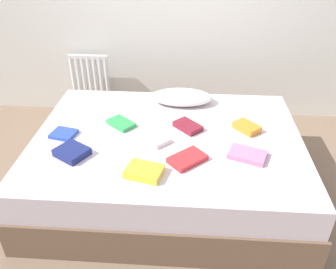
% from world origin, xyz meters
% --- Properties ---
extents(ground_plane, '(8.00, 8.00, 0.00)m').
position_xyz_m(ground_plane, '(0.00, 0.00, 0.00)').
color(ground_plane, '#7F6651').
extents(bed, '(2.00, 1.50, 0.50)m').
position_xyz_m(bed, '(0.00, 0.00, 0.25)').
color(bed, brown).
rests_on(bed, ground).
extents(radiator, '(0.40, 0.04, 0.57)m').
position_xyz_m(radiator, '(-0.90, 1.20, 0.39)').
color(radiator, white).
rests_on(radiator, ground).
extents(pillow, '(0.52, 0.28, 0.11)m').
position_xyz_m(pillow, '(0.08, 0.53, 0.56)').
color(pillow, white).
rests_on(pillow, bed).
extents(textbook_maroon, '(0.24, 0.24, 0.04)m').
position_xyz_m(textbook_maroon, '(0.15, 0.11, 0.52)').
color(textbook_maroon, maroon).
rests_on(textbook_maroon, bed).
extents(textbook_navy, '(0.26, 0.26, 0.05)m').
position_xyz_m(textbook_navy, '(-0.63, -0.29, 0.53)').
color(textbook_navy, navy).
rests_on(textbook_navy, bed).
extents(textbook_red, '(0.28, 0.28, 0.04)m').
position_xyz_m(textbook_red, '(0.15, -0.30, 0.52)').
color(textbook_red, red).
rests_on(textbook_red, bed).
extents(textbook_pink, '(0.28, 0.24, 0.03)m').
position_xyz_m(textbook_pink, '(0.55, -0.22, 0.52)').
color(textbook_pink, pink).
rests_on(textbook_pink, bed).
extents(textbook_blue, '(0.20, 0.18, 0.03)m').
position_xyz_m(textbook_blue, '(-0.76, -0.05, 0.51)').
color(textbook_blue, '#2847B7').
rests_on(textbook_blue, bed).
extents(textbook_yellow, '(0.26, 0.21, 0.05)m').
position_xyz_m(textbook_yellow, '(-0.11, -0.46, 0.52)').
color(textbook_yellow, yellow).
rests_on(textbook_yellow, bed).
extents(textbook_white, '(0.24, 0.24, 0.03)m').
position_xyz_m(textbook_white, '(-0.09, -0.07, 0.52)').
color(textbook_white, white).
rests_on(textbook_white, bed).
extents(textbook_orange, '(0.22, 0.22, 0.05)m').
position_xyz_m(textbook_orange, '(0.59, 0.12, 0.52)').
color(textbook_orange, orange).
rests_on(textbook_orange, bed).
extents(textbook_green, '(0.25, 0.24, 0.03)m').
position_xyz_m(textbook_green, '(-0.37, 0.13, 0.52)').
color(textbook_green, green).
rests_on(textbook_green, bed).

